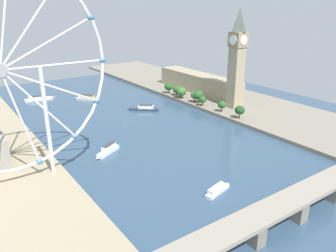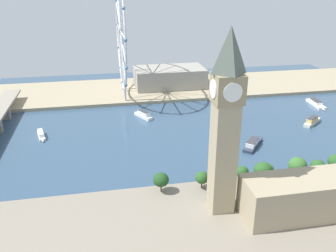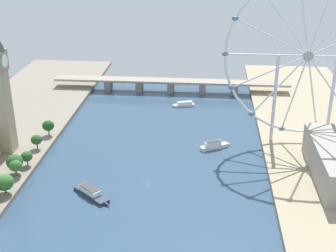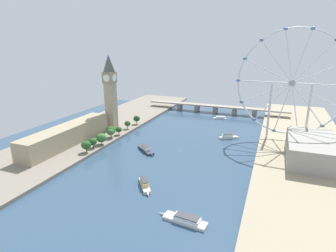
{
  "view_description": "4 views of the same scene",
  "coord_description": "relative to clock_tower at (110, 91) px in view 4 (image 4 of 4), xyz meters",
  "views": [
    {
      "loc": [
        129.34,
        250.33,
        97.92
      ],
      "look_at": [
        3.71,
        71.7,
        17.96
      ],
      "focal_mm": 36.0,
      "sensor_mm": 36.0,
      "label": 1
    },
    {
      "loc": [
        -248.77,
        86.74,
        112.32
      ],
      "look_at": [
        2.73,
        37.95,
        6.41
      ],
      "focal_mm": 38.26,
      "sensor_mm": 36.0,
      "label": 2
    },
    {
      "loc": [
        34.6,
        -249.66,
        148.57
      ],
      "look_at": [
        7.19,
        60.02,
        12.93
      ],
      "focal_mm": 49.95,
      "sensor_mm": 36.0,
      "label": 3
    },
    {
      "loc": [
        86.14,
        -253.06,
        106.28
      ],
      "look_at": [
        -17.9,
        10.2,
        20.79
      ],
      "focal_mm": 29.25,
      "sensor_mm": 36.0,
      "label": 4
    }
  ],
  "objects": [
    {
      "name": "clock_tower",
      "position": [
        0.0,
        0.0,
        0.0
      ],
      "size": [
        14.05,
        14.05,
        91.28
      ],
      "color": "tan",
      "rests_on": "riverbank_left"
    },
    {
      "name": "ferris_wheel",
      "position": [
        204.16,
        33.41,
        14.94
      ],
      "size": [
        116.2,
        3.2,
        119.9
      ],
      "color": "silver",
      "rests_on": "riverbank_right"
    },
    {
      "name": "ground_plane",
      "position": [
        102.46,
        -31.19,
        -50.46
      ],
      "size": [
        410.62,
        410.62,
        0.0
      ],
      "primitive_type": "plane",
      "color": "#334C66"
    },
    {
      "name": "tour_boat_3",
      "position": [
        116.98,
        103.16,
        -48.62
      ],
      "size": [
        21.49,
        8.47,
        4.32
      ],
      "rotation": [
        0.0,
        0.0,
        3.38
      ],
      "color": "white",
      "rests_on": "ground_plane"
    },
    {
      "name": "riverside_hall",
      "position": [
        225.13,
        -18.15,
        -37.28
      ],
      "size": [
        41.69,
        74.49,
        20.35
      ],
      "primitive_type": "cube",
      "color": "gray",
      "rests_on": "riverbank_right"
    },
    {
      "name": "riverbank_right",
      "position": [
        222.77,
        -31.19,
        -48.96
      ],
      "size": [
        90.0,
        520.0,
        3.0
      ],
      "primitive_type": "cube",
      "color": "tan",
      "rests_on": "ground_plane"
    },
    {
      "name": "tour_boat_0",
      "position": [
        102.53,
        -115.55,
        -48.01
      ],
      "size": [
        19.68,
        24.6,
        6.17
      ],
      "rotation": [
        0.0,
        0.0,
        5.35
      ],
      "color": "beige",
      "rests_on": "ground_plane"
    },
    {
      "name": "tree_row_embankment",
      "position": [
        20.32,
        -37.44,
        -40.08
      ],
      "size": [
        13.88,
        115.73,
        12.86
      ],
      "color": "#513823",
      "rests_on": "riverbank_left"
    },
    {
      "name": "tour_boat_4",
      "position": [
        143.69,
        21.49,
        -47.96
      ],
      "size": [
        23.1,
        14.8,
        6.27
      ],
      "rotation": [
        0.0,
        0.0,
        0.5
      ],
      "color": "white",
      "rests_on": "ground_plane"
    },
    {
      "name": "river_bridge",
      "position": [
        102.46,
        140.55,
        -41.92
      ],
      "size": [
        222.62,
        14.13,
        11.7
      ],
      "color": "gray",
      "rests_on": "ground_plane"
    },
    {
      "name": "tour_boat_2",
      "position": [
        70.96,
        -48.98,
        -48.25
      ],
      "size": [
        26.83,
        23.55,
        5.57
      ],
      "rotation": [
        0.0,
        0.0,
        5.58
      ],
      "color": "#2D384C",
      "rests_on": "ground_plane"
    },
    {
      "name": "riverbank_left",
      "position": [
        -17.85,
        -31.19,
        -48.96
      ],
      "size": [
        90.0,
        520.0,
        3.0
      ],
      "primitive_type": "cube",
      "color": "gray",
      "rests_on": "ground_plane"
    },
    {
      "name": "parliament_block",
      "position": [
        -12.3,
        -67.13,
        -37.41
      ],
      "size": [
        22.0,
        118.26,
        20.1
      ],
      "primitive_type": "cube",
      "color": "tan",
      "rests_on": "riverbank_left"
    },
    {
      "name": "tour_boat_1",
      "position": [
        145.16,
        -145.37,
        -48.51
      ],
      "size": [
        32.96,
        10.5,
        4.83
      ],
      "rotation": [
        0.0,
        0.0,
        3.04
      ],
      "color": "white",
      "rests_on": "ground_plane"
    }
  ]
}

